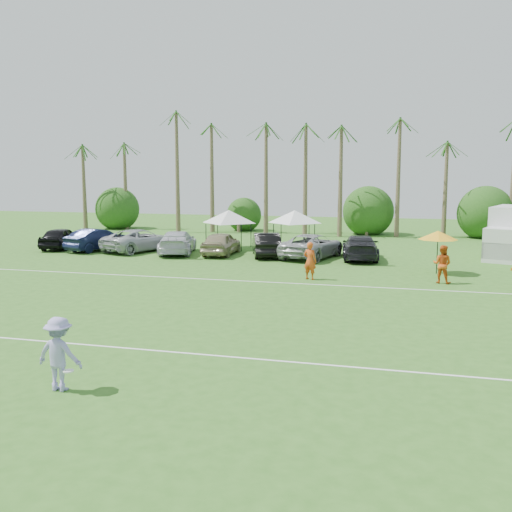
# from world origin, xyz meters

# --- Properties ---
(ground) EXTENTS (120.00, 120.00, 0.00)m
(ground) POSITION_xyz_m (0.00, 0.00, 0.00)
(ground) COLOR #32651E
(ground) RESTS_ON ground
(field_lines) EXTENTS (80.00, 12.10, 0.01)m
(field_lines) POSITION_xyz_m (0.00, 8.00, 0.01)
(field_lines) COLOR white
(field_lines) RESTS_ON ground
(palm_tree_0) EXTENTS (2.40, 2.40, 8.90)m
(palm_tree_0) POSITION_xyz_m (-22.00, 38.00, 7.48)
(palm_tree_0) COLOR brown
(palm_tree_0) RESTS_ON ground
(palm_tree_1) EXTENTS (2.40, 2.40, 9.90)m
(palm_tree_1) POSITION_xyz_m (-17.00, 38.00, 8.35)
(palm_tree_1) COLOR brown
(palm_tree_1) RESTS_ON ground
(palm_tree_2) EXTENTS (2.40, 2.40, 10.90)m
(palm_tree_2) POSITION_xyz_m (-12.00, 38.00, 9.21)
(palm_tree_2) COLOR brown
(palm_tree_2) RESTS_ON ground
(palm_tree_3) EXTENTS (2.40, 2.40, 11.90)m
(palm_tree_3) POSITION_xyz_m (-8.00, 38.00, 10.06)
(palm_tree_3) COLOR brown
(palm_tree_3) RESTS_ON ground
(palm_tree_4) EXTENTS (2.40, 2.40, 8.90)m
(palm_tree_4) POSITION_xyz_m (-4.00, 38.00, 7.48)
(palm_tree_4) COLOR brown
(palm_tree_4) RESTS_ON ground
(palm_tree_5) EXTENTS (2.40, 2.40, 9.90)m
(palm_tree_5) POSITION_xyz_m (0.00, 38.00, 8.35)
(palm_tree_5) COLOR brown
(palm_tree_5) RESTS_ON ground
(palm_tree_6) EXTENTS (2.40, 2.40, 10.90)m
(palm_tree_6) POSITION_xyz_m (4.00, 38.00, 9.21)
(palm_tree_6) COLOR brown
(palm_tree_6) RESTS_ON ground
(palm_tree_7) EXTENTS (2.40, 2.40, 11.90)m
(palm_tree_7) POSITION_xyz_m (8.00, 38.00, 10.06)
(palm_tree_7) COLOR brown
(palm_tree_7) RESTS_ON ground
(palm_tree_8) EXTENTS (2.40, 2.40, 8.90)m
(palm_tree_8) POSITION_xyz_m (13.00, 38.00, 7.48)
(palm_tree_8) COLOR brown
(palm_tree_8) RESTS_ON ground
(bush_tree_0) EXTENTS (4.00, 4.00, 4.00)m
(bush_tree_0) POSITION_xyz_m (-19.00, 39.00, 1.80)
(bush_tree_0) COLOR brown
(bush_tree_0) RESTS_ON ground
(bush_tree_1) EXTENTS (4.00, 4.00, 4.00)m
(bush_tree_1) POSITION_xyz_m (-6.00, 39.00, 1.80)
(bush_tree_1) COLOR brown
(bush_tree_1) RESTS_ON ground
(bush_tree_2) EXTENTS (4.00, 4.00, 4.00)m
(bush_tree_2) POSITION_xyz_m (6.00, 39.00, 1.80)
(bush_tree_2) COLOR brown
(bush_tree_2) RESTS_ON ground
(bush_tree_3) EXTENTS (4.00, 4.00, 4.00)m
(bush_tree_3) POSITION_xyz_m (16.00, 39.00, 1.80)
(bush_tree_3) COLOR brown
(bush_tree_3) RESTS_ON ground
(sideline_player_a) EXTENTS (0.84, 0.69, 1.98)m
(sideline_player_a) POSITION_xyz_m (4.55, 15.34, 0.99)
(sideline_player_a) COLOR #D34A17
(sideline_player_a) RESTS_ON ground
(sideline_player_b) EXTENTS (1.13, 0.99, 1.94)m
(sideline_player_b) POSITION_xyz_m (11.17, 16.00, 0.97)
(sideline_player_b) COLOR #CB5016
(sideline_player_b) RESTS_ON ground
(canopy_tent_left) EXTENTS (4.11, 4.11, 3.33)m
(canopy_tent_left) POSITION_xyz_m (-3.30, 26.30, 2.85)
(canopy_tent_left) COLOR black
(canopy_tent_left) RESTS_ON ground
(canopy_tent_right) EXTENTS (4.05, 4.05, 3.28)m
(canopy_tent_right) POSITION_xyz_m (1.34, 27.85, 2.81)
(canopy_tent_right) COLOR black
(canopy_tent_right) RESTS_ON ground
(market_umbrella) EXTENTS (2.15, 2.15, 2.39)m
(market_umbrella) POSITION_xyz_m (11.07, 18.85, 2.15)
(market_umbrella) COLOR black
(market_umbrella) RESTS_ON ground
(frisbee_player) EXTENTS (1.26, 0.75, 1.91)m
(frisbee_player) POSITION_xyz_m (0.90, -1.62, 0.95)
(frisbee_player) COLOR #9F97D6
(frisbee_player) RESTS_ON ground
(parked_car_0) EXTENTS (2.70, 4.94, 1.59)m
(parked_car_0) POSITION_xyz_m (-15.30, 23.09, 0.80)
(parked_car_0) COLOR black
(parked_car_0) RESTS_ON ground
(parked_car_1) EXTENTS (3.11, 5.12, 1.59)m
(parked_car_1) POSITION_xyz_m (-12.18, 22.84, 0.80)
(parked_car_1) COLOR #101634
(parked_car_1) RESTS_ON ground
(parked_car_2) EXTENTS (4.51, 6.29, 1.59)m
(parked_car_2) POSITION_xyz_m (-9.06, 23.26, 0.80)
(parked_car_2) COLOR #A7AAAE
(parked_car_2) RESTS_ON ground
(parked_car_3) EXTENTS (3.55, 5.87, 1.59)m
(parked_car_3) POSITION_xyz_m (-5.94, 22.76, 0.80)
(parked_car_3) COLOR silver
(parked_car_3) RESTS_ON ground
(parked_car_4) EXTENTS (2.05, 4.74, 1.59)m
(parked_car_4) POSITION_xyz_m (-2.82, 22.96, 0.80)
(parked_car_4) COLOR tan
(parked_car_4) RESTS_ON ground
(parked_car_5) EXTENTS (3.08, 5.11, 1.59)m
(parked_car_5) POSITION_xyz_m (0.30, 23.14, 0.80)
(parked_car_5) COLOR black
(parked_car_5) RESTS_ON ground
(parked_car_6) EXTENTS (4.02, 6.21, 1.59)m
(parked_car_6) POSITION_xyz_m (3.42, 23.09, 0.80)
(parked_car_6) COLOR #9D9E9F
(parked_car_6) RESTS_ON ground
(parked_car_7) EXTENTS (2.86, 5.71, 1.59)m
(parked_car_7) POSITION_xyz_m (6.54, 23.25, 0.80)
(parked_car_7) COLOR black
(parked_car_7) RESTS_ON ground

